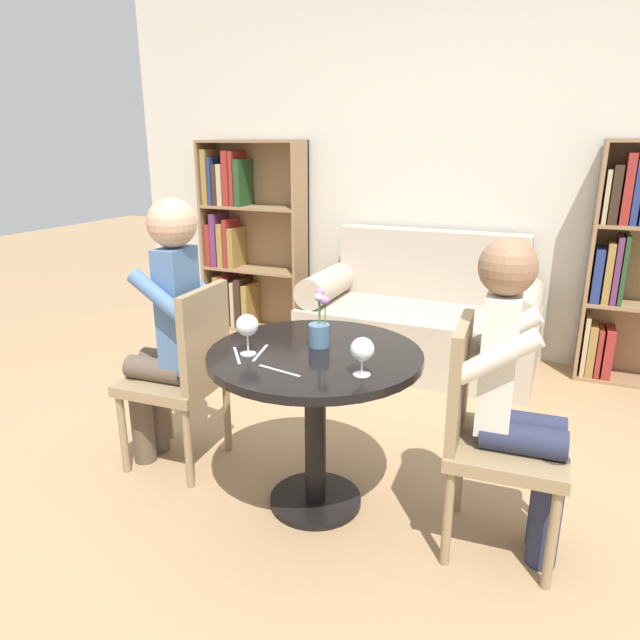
# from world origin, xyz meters

# --- Properties ---
(ground_plane) EXTENTS (16.00, 16.00, 0.00)m
(ground_plane) POSITION_xyz_m (0.00, 0.00, 0.00)
(ground_plane) COLOR tan
(back_wall) EXTENTS (5.20, 0.05, 2.70)m
(back_wall) POSITION_xyz_m (0.00, 2.25, 1.35)
(back_wall) COLOR beige
(back_wall) RESTS_ON ground_plane
(round_table) EXTENTS (0.87, 0.87, 0.71)m
(round_table) POSITION_xyz_m (0.00, 0.00, 0.56)
(round_table) COLOR black
(round_table) RESTS_ON ground_plane
(couch) EXTENTS (1.58, 0.80, 0.92)m
(couch) POSITION_xyz_m (0.00, 1.83, 0.31)
(couch) COLOR #B7A893
(couch) RESTS_ON ground_plane
(bookshelf_left) EXTENTS (0.87, 0.28, 1.54)m
(bookshelf_left) POSITION_xyz_m (-1.58, 2.09, 0.74)
(bookshelf_left) COLOR #93704C
(bookshelf_left) RESTS_ON ground_plane
(chair_left) EXTENTS (0.44, 0.44, 0.90)m
(chair_left) POSITION_xyz_m (-0.69, 0.06, 0.49)
(chair_left) COLOR #937A56
(chair_left) RESTS_ON ground_plane
(chair_right) EXTENTS (0.44, 0.44, 0.90)m
(chair_right) POSITION_xyz_m (0.69, 0.03, 0.49)
(chair_right) COLOR #937A56
(chair_right) RESTS_ON ground_plane
(person_left) EXTENTS (0.43, 0.35, 1.29)m
(person_left) POSITION_xyz_m (-0.78, 0.05, 0.70)
(person_left) COLOR brown
(person_left) RESTS_ON ground_plane
(person_right) EXTENTS (0.43, 0.36, 1.21)m
(person_right) POSITION_xyz_m (0.78, 0.04, 0.65)
(person_right) COLOR #282D47
(person_right) RESTS_ON ground_plane
(wine_glass_left) EXTENTS (0.09, 0.09, 0.17)m
(wine_glass_left) POSITION_xyz_m (-0.23, -0.13, 0.83)
(wine_glass_left) COLOR white
(wine_glass_left) RESTS_ON round_table
(wine_glass_right) EXTENTS (0.09, 0.09, 0.14)m
(wine_glass_right) POSITION_xyz_m (0.25, -0.15, 0.80)
(wine_glass_right) COLOR white
(wine_glass_right) RESTS_ON round_table
(flower_vase) EXTENTS (0.09, 0.09, 0.24)m
(flower_vase) POSITION_xyz_m (-0.01, 0.07, 0.78)
(flower_vase) COLOR slate
(flower_vase) RESTS_ON round_table
(knife_left_setting) EXTENTS (0.19, 0.05, 0.00)m
(knife_left_setting) POSITION_xyz_m (-0.04, -0.24, 0.71)
(knife_left_setting) COLOR silver
(knife_left_setting) RESTS_ON round_table
(fork_left_setting) EXTENTS (0.05, 0.19, 0.00)m
(fork_left_setting) POSITION_xyz_m (-0.20, -0.10, 0.71)
(fork_left_setting) COLOR silver
(fork_left_setting) RESTS_ON round_table
(knife_right_setting) EXTENTS (0.12, 0.16, 0.00)m
(knife_right_setting) POSITION_xyz_m (-0.27, -0.16, 0.71)
(knife_right_setting) COLOR silver
(knife_right_setting) RESTS_ON round_table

